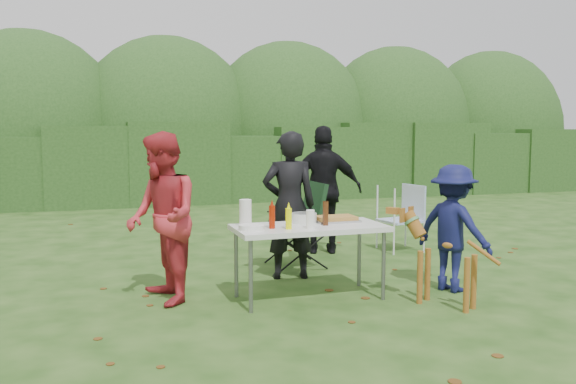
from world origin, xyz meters
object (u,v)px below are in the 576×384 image
object	(u,v)px
folding_table	(309,231)
child	(453,228)
person_red_jacket	(162,218)
person_cook	(289,205)
mustard_bottle	(289,219)
ketchup_bottle	(272,217)
dog	(447,260)
person_black_puffy	(324,190)
beer_bottle	(326,213)
paper_towel_roll	(245,213)
lawn_chair	(400,218)
camping_chair	(295,224)

from	to	relation	value
folding_table	child	world-z (taller)	child
person_red_jacket	person_cook	bearing A→B (deg)	101.67
child	mustard_bottle	bearing A→B (deg)	64.37
person_cook	ketchup_bottle	world-z (taller)	person_cook
dog	ketchup_bottle	distance (m)	1.72
person_cook	person_red_jacket	distance (m)	1.58
person_black_puffy	child	size ratio (longest dim) A/B	1.31
ketchup_bottle	mustard_bottle	bearing A→B (deg)	-31.24
person_black_puffy	person_cook	bearing A→B (deg)	71.14
child	ketchup_bottle	world-z (taller)	child
beer_bottle	paper_towel_roll	xyz separation A→B (m)	(-0.76, 0.23, 0.01)
dog	paper_towel_roll	xyz separation A→B (m)	(-1.75, 0.86, 0.42)
person_cook	person_black_puffy	bearing A→B (deg)	-116.93
folding_table	person_cook	distance (m)	0.88
folding_table	child	size ratio (longest dim) A/B	1.13
lawn_chair	ketchup_bottle	bearing A→B (deg)	28.16
person_cook	paper_towel_roll	size ratio (longest dim) A/B	6.41
child	beer_bottle	bearing A→B (deg)	59.82
dog	beer_bottle	distance (m)	1.25
person_red_jacket	camping_chair	distance (m)	2.05
dog	folding_table	bearing A→B (deg)	27.42
person_black_puffy	camping_chair	xyz separation A→B (m)	(-0.65, -0.67, -0.34)
beer_bottle	paper_towel_roll	bearing A→B (deg)	163.03
folding_table	mustard_bottle	distance (m)	0.34
mustard_bottle	paper_towel_roll	bearing A→B (deg)	135.87
person_cook	mustard_bottle	world-z (taller)	person_cook
person_black_puffy	dog	world-z (taller)	person_black_puffy
person_red_jacket	dog	bearing A→B (deg)	60.26
camping_chair	lawn_chair	distance (m)	1.78
camping_chair	beer_bottle	distance (m)	1.47
camping_chair	paper_towel_roll	xyz separation A→B (m)	(-0.94, -1.19, 0.34)
person_black_puffy	mustard_bottle	bearing A→B (deg)	78.83
person_red_jacket	beer_bottle	size ratio (longest dim) A/B	6.97
person_red_jacket	camping_chair	bearing A→B (deg)	112.75
paper_towel_roll	person_black_puffy	bearing A→B (deg)	49.45
folding_table	person_red_jacket	world-z (taller)	person_red_jacket
dog	person_black_puffy	bearing A→B (deg)	-28.89
child	dog	distance (m)	0.65
person_red_jacket	camping_chair	world-z (taller)	person_red_jacket
paper_towel_roll	folding_table	bearing A→B (deg)	-17.35
person_cook	lawn_chair	distance (m)	2.23
person_red_jacket	mustard_bottle	xyz separation A→B (m)	(1.14, -0.46, 0.00)
dog	beer_bottle	xyz separation A→B (m)	(-0.99, 0.63, 0.41)
folding_table	mustard_bottle	world-z (taller)	mustard_bottle
person_cook	beer_bottle	xyz separation A→B (m)	(0.07, -0.91, 0.03)
person_red_jacket	paper_towel_roll	distance (m)	0.81
camping_chair	lawn_chair	size ratio (longest dim) A/B	1.14
ketchup_bottle	folding_table	bearing A→B (deg)	7.81
dog	ketchup_bottle	xyz separation A→B (m)	(-1.55, 0.61, 0.40)
camping_chair	ketchup_bottle	xyz separation A→B (m)	(-0.74, -1.43, 0.32)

